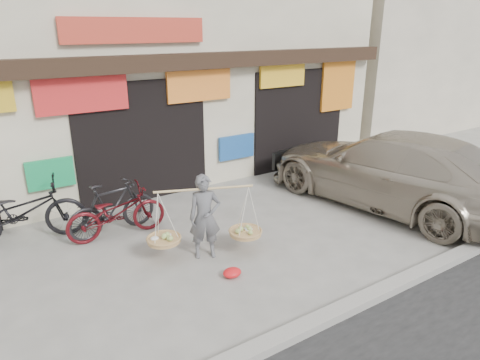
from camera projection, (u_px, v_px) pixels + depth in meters
ground at (225, 265)px, 7.19m from camera, size 70.00×70.00×0.00m
kerb at (303, 328)px, 5.58m from camera, size 70.00×0.25×0.12m
shophouse_block at (97, 40)px, 11.09m from camera, size 14.00×6.32×7.00m
neighbor_east at (409, 40)px, 18.50m from camera, size 12.00×7.00×6.40m
street_vendor at (205, 220)px, 7.24m from camera, size 1.87×1.08×1.48m
bike_0 at (22, 212)px, 7.81m from camera, size 2.32×1.21×1.16m
bike_1 at (112, 208)px, 8.10m from camera, size 1.81×0.75×1.06m
bike_2 at (116, 213)px, 8.01m from camera, size 1.88×0.74×0.97m
suv at (389, 169)px, 9.40m from camera, size 3.27×5.98×1.64m
red_bag at (232, 273)px, 6.82m from camera, size 0.31×0.25×0.14m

